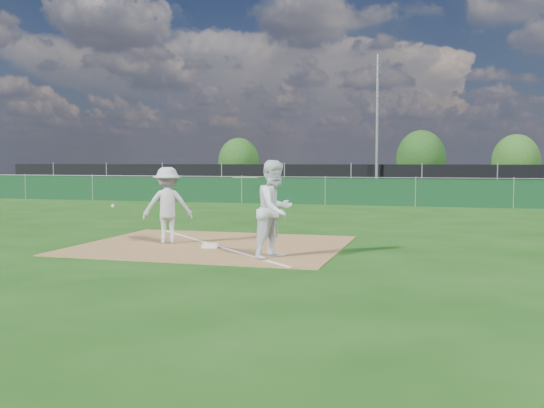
# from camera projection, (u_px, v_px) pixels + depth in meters

# --- Properties ---
(ground) EXTENTS (90.00, 90.00, 0.00)m
(ground) POSITION_uv_depth(u_px,v_px,m) (300.00, 214.00, 22.74)
(ground) COLOR #15410E
(ground) RESTS_ON ground
(infield_dirt) EXTENTS (6.00, 5.00, 0.02)m
(infield_dirt) POSITION_uv_depth(u_px,v_px,m) (213.00, 245.00, 14.10)
(infield_dirt) COLOR olive
(infield_dirt) RESTS_ON ground
(foul_line) EXTENTS (5.01, 5.01, 0.01)m
(foul_line) POSITION_uv_depth(u_px,v_px,m) (213.00, 245.00, 14.10)
(foul_line) COLOR white
(foul_line) RESTS_ON infield_dirt
(green_fence) EXTENTS (44.00, 0.05, 1.20)m
(green_fence) POSITION_uv_depth(u_px,v_px,m) (325.00, 192.00, 27.50)
(green_fence) COLOR #0D3218
(green_fence) RESTS_ON ground
(dirt_mound) EXTENTS (3.38, 2.60, 1.17)m
(dirt_mound) POSITION_uv_depth(u_px,v_px,m) (245.00, 187.00, 32.22)
(dirt_mound) COLOR #A48A4F
(dirt_mound) RESTS_ON ground
(black_fence) EXTENTS (46.00, 0.04, 1.80)m
(black_fence) POSITION_uv_depth(u_px,v_px,m) (351.00, 180.00, 35.16)
(black_fence) COLOR black
(black_fence) RESTS_ON ground
(parking_lot) EXTENTS (46.00, 9.00, 0.01)m
(parking_lot) POSITION_uv_depth(u_px,v_px,m) (362.00, 191.00, 40.02)
(parking_lot) COLOR black
(parking_lot) RESTS_ON ground
(light_pole) EXTENTS (0.16, 0.16, 8.00)m
(light_pole) POSITION_uv_depth(u_px,v_px,m) (377.00, 125.00, 34.25)
(light_pole) COLOR slate
(light_pole) RESTS_ON ground
(first_base) EXTENTS (0.44, 0.44, 0.07)m
(first_base) POSITION_uv_depth(u_px,v_px,m) (210.00, 246.00, 13.69)
(first_base) COLOR white
(first_base) RESTS_ON infield_dirt
(play_at_first) EXTENTS (2.11, 1.10, 1.81)m
(play_at_first) POSITION_uv_depth(u_px,v_px,m) (168.00, 205.00, 14.32)
(play_at_first) COLOR silver
(play_at_first) RESTS_ON infield_dirt
(runner) EXTENTS (1.07, 1.18, 1.99)m
(runner) POSITION_uv_depth(u_px,v_px,m) (275.00, 209.00, 12.17)
(runner) COLOR white
(runner) RESTS_ON ground
(car_left) EXTENTS (5.24, 3.50, 1.66)m
(car_left) POSITION_uv_depth(u_px,v_px,m) (274.00, 178.00, 40.25)
(car_left) COLOR #ADB0B5
(car_left) RESTS_ON parking_lot
(car_mid) EXTENTS (4.25, 2.92, 1.33)m
(car_mid) POSITION_uv_depth(u_px,v_px,m) (359.00, 182.00, 38.74)
(car_mid) COLOR #101832
(car_mid) RESTS_ON parking_lot
(car_right) EXTENTS (4.65, 2.29, 1.30)m
(car_right) POSITION_uv_depth(u_px,v_px,m) (415.00, 182.00, 38.06)
(car_right) COLOR black
(car_right) RESTS_ON parking_lot
(tree_left) EXTENTS (3.23, 3.23, 3.83)m
(tree_left) POSITION_uv_depth(u_px,v_px,m) (239.00, 161.00, 47.81)
(tree_left) COLOR #382316
(tree_left) RESTS_ON ground
(tree_mid) EXTENTS (3.65, 3.65, 4.33)m
(tree_mid) POSITION_uv_depth(u_px,v_px,m) (421.00, 158.00, 45.60)
(tree_mid) COLOR #382316
(tree_mid) RESTS_ON ground
(tree_right) EXTENTS (3.28, 3.28, 3.89)m
(tree_right) POSITION_uv_depth(u_px,v_px,m) (516.00, 161.00, 42.67)
(tree_right) COLOR #382316
(tree_right) RESTS_ON ground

